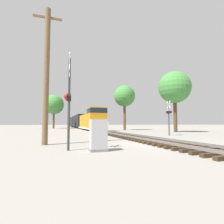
# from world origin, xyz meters

# --- Properties ---
(ground_plane) EXTENTS (400.00, 400.00, 0.00)m
(ground_plane) POSITION_xyz_m (0.00, 0.00, 0.00)
(ground_plane) COLOR gray
(rail_track_bed) EXTENTS (2.60, 160.00, 0.31)m
(rail_track_bed) POSITION_xyz_m (0.00, -0.00, 0.14)
(rail_track_bed) COLOR #382819
(rail_track_bed) RESTS_ON ground
(freight_train) EXTENTS (2.96, 50.05, 4.12)m
(freight_train) POSITION_xyz_m (0.00, 42.60, 1.96)
(freight_train) COLOR #B77A14
(freight_train) RESTS_ON ground
(crossing_signal_near) EXTENTS (0.40, 1.01, 4.75)m
(crossing_signal_near) POSITION_xyz_m (-6.09, -1.09, 2.57)
(crossing_signal_near) COLOR #333333
(crossing_signal_near) RESTS_ON ground
(crossing_signal_far) EXTENTS (0.48, 1.01, 3.88)m
(crossing_signal_far) POSITION_xyz_m (5.35, 6.76, 2.40)
(crossing_signal_far) COLOR #333333
(crossing_signal_far) RESTS_ON ground
(relay_cabinet) EXTENTS (0.85, 0.70, 1.51)m
(relay_cabinet) POSITION_xyz_m (-4.70, -1.69, 0.74)
(relay_cabinet) COLOR slate
(relay_cabinet) RESTS_ON ground
(utility_pole) EXTENTS (1.80, 0.36, 8.77)m
(utility_pole) POSITION_xyz_m (-7.31, 1.68, 4.47)
(utility_pole) COLOR brown
(utility_pole) RESTS_ON ground
(tree_far_right) EXTENTS (5.06, 5.06, 9.64)m
(tree_far_right) POSITION_xyz_m (11.15, 13.26, 7.05)
(tree_far_right) COLOR #473521
(tree_far_right) RESTS_ON ground
(tree_mid_background) EXTENTS (4.46, 4.46, 9.37)m
(tree_mid_background) POSITION_xyz_m (6.85, 24.05, 7.07)
(tree_mid_background) COLOR brown
(tree_mid_background) RESTS_ON ground
(tree_deep_background) EXTENTS (5.51, 5.51, 9.50)m
(tree_deep_background) POSITION_xyz_m (-7.56, 41.70, 6.71)
(tree_deep_background) COLOR brown
(tree_deep_background) RESTS_ON ground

